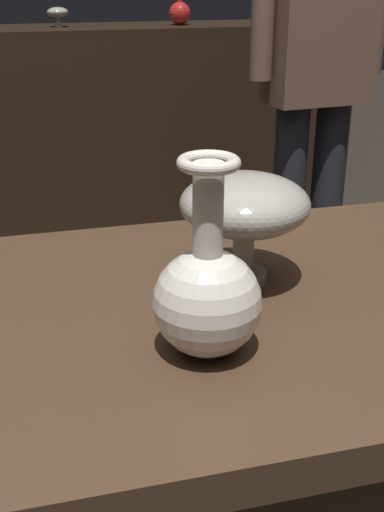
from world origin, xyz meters
The scene contains 6 objects.
back_display_shelf centered at (0.00, 2.20, 0.49)m, with size 2.60×0.40×0.99m.
vase_centerpiece centered at (0.01, -0.11, 0.88)m, with size 0.13×0.13×0.24m.
vase_tall_behind centered at (0.11, 0.05, 0.92)m, with size 0.18×0.18×0.16m.
shelf_vase_center centered at (0.00, 2.19, 1.05)m, with size 0.09×0.09×0.08m.
shelf_vase_right centered at (0.52, 2.17, 1.04)m, with size 0.09×0.09×0.16m.
visitor_near_right centered at (0.74, 1.21, 0.98)m, with size 0.47×0.21×1.66m.
Camera 1 is at (-0.18, -0.76, 1.22)m, focal length 45.78 mm.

